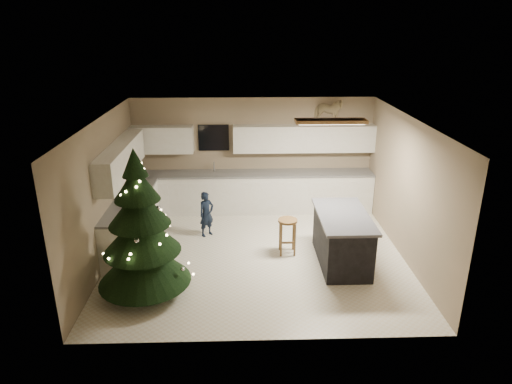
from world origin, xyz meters
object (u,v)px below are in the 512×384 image
(island, at_px, (342,238))
(toddler, at_px, (206,214))
(bar_stool, at_px, (288,228))
(christmas_tree, at_px, (141,237))
(rocking_horse, at_px, (328,111))

(island, bearing_deg, toddler, 154.24)
(bar_stool, bearing_deg, island, -22.10)
(christmas_tree, bearing_deg, island, 15.00)
(toddler, bearing_deg, bar_stool, -68.11)
(island, relative_size, bar_stool, 2.44)
(christmas_tree, height_order, toddler, christmas_tree)
(toddler, relative_size, rocking_horse, 1.26)
(christmas_tree, height_order, rocking_horse, rocking_horse)
(christmas_tree, bearing_deg, toddler, 68.29)
(christmas_tree, bearing_deg, bar_stool, 28.01)
(toddler, xyz_separation_m, rocking_horse, (2.66, 1.42, 1.84))
(island, bearing_deg, christmas_tree, -165.00)
(bar_stool, xyz_separation_m, toddler, (-1.59, 0.84, -0.05))
(rocking_horse, bearing_deg, toddler, 142.09)
(bar_stool, bearing_deg, christmas_tree, -151.99)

